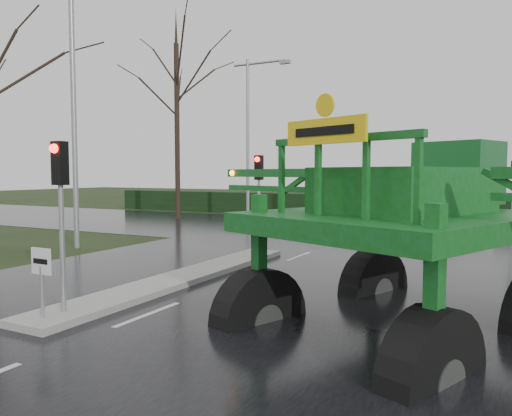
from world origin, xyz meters
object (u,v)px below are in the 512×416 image
at_px(traffic_signal_mid, 259,182).
at_px(street_light_left_far, 252,124).
at_px(keep_left_sign, 41,271).
at_px(crop_sprayer, 268,195).
at_px(traffic_signal_near, 60,189).
at_px(white_sedan, 449,232).
at_px(street_light_left_near, 79,92).

relative_size(traffic_signal_mid, street_light_left_far, 0.35).
xyz_separation_m(keep_left_sign, crop_sprayer, (3.56, 2.48, 1.42)).
height_order(keep_left_sign, crop_sprayer, crop_sprayer).
xyz_separation_m(traffic_signal_near, traffic_signal_mid, (0.00, 8.50, 0.00)).
bearing_deg(white_sedan, street_light_left_far, 85.86).
bearing_deg(street_light_left_near, white_sedan, 46.20).
bearing_deg(white_sedan, crop_sprayer, 178.38).
relative_size(keep_left_sign, traffic_signal_mid, 0.38).
relative_size(street_light_left_near, white_sedan, 2.44).
relative_size(traffic_signal_near, traffic_signal_mid, 1.00).
relative_size(keep_left_sign, white_sedan, 0.33).
relative_size(traffic_signal_mid, crop_sprayer, 0.40).
distance_m(street_light_left_near, street_light_left_far, 14.00).
distance_m(traffic_signal_mid, street_light_left_near, 7.83).
distance_m(street_light_left_near, crop_sprayer, 12.11).
xyz_separation_m(crop_sprayer, white_sedan, (1.49, 17.47, -2.47)).
distance_m(traffic_signal_near, white_sedan, 20.27).
distance_m(street_light_left_far, crop_sprayer, 21.98).
xyz_separation_m(traffic_signal_mid, street_light_left_far, (-6.89, 12.51, 3.40)).
bearing_deg(crop_sprayer, traffic_signal_mid, 140.71).
bearing_deg(crop_sprayer, street_light_left_near, 176.42).
relative_size(traffic_signal_mid, white_sedan, 0.86).
bearing_deg(street_light_left_near, traffic_signal_near, -45.47).
bearing_deg(keep_left_sign, street_light_left_near, 132.59).
distance_m(traffic_signal_near, crop_sprayer, 4.08).
xyz_separation_m(street_light_left_near, crop_sprayer, (10.45, -5.02, -3.52)).
relative_size(traffic_signal_mid, street_light_left_near, 0.35).
xyz_separation_m(keep_left_sign, traffic_signal_near, (0.00, 0.49, 1.53)).
bearing_deg(traffic_signal_mid, street_light_left_far, 118.86).
height_order(street_light_left_near, crop_sprayer, street_light_left_near).
bearing_deg(traffic_signal_near, traffic_signal_mid, 90.00).
bearing_deg(street_light_left_far, traffic_signal_near, -71.83).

